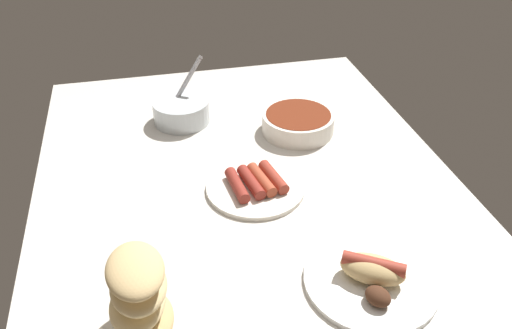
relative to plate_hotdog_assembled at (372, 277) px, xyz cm
name	(u,v)px	position (x,y,z in cm)	size (l,w,h in cm)	color
ground_plane	(249,191)	(31.68, 14.26, -3.20)	(120.00, 90.00, 3.00)	silver
plate_hotdog_assembled	(372,277)	(0.00, 0.00, 0.00)	(22.98, 22.98, 5.61)	white
plate_sausages	(255,185)	(30.12, 13.27, -0.57)	(20.88, 20.88, 3.48)	white
bowl_coleslaw	(181,110)	(62.50, 25.12, 1.56)	(14.31, 14.31, 15.47)	silver
bowl_chili	(298,122)	(50.91, -2.27, 1.03)	(17.72, 17.72, 4.97)	white
bread_stack	(140,295)	(-0.35, 38.02, 5.50)	(13.33, 10.83, 14.40)	tan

